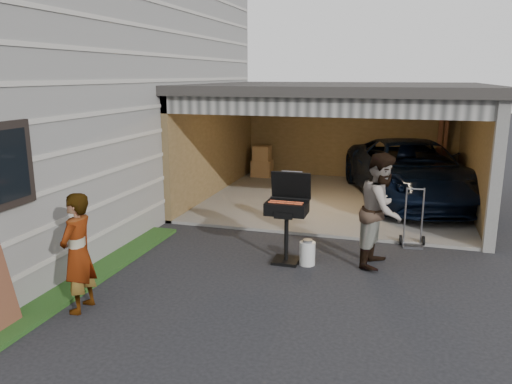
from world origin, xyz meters
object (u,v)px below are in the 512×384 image
at_px(man, 381,210).
at_px(bbq_grill, 287,211).
at_px(woman, 78,253).
at_px(propane_tank, 307,253).
at_px(hand_truck, 413,235).
at_px(minivan, 411,173).

bearing_deg(man, bbq_grill, 112.11).
relative_size(woman, bbq_grill, 1.08).
bearing_deg(propane_tank, hand_truck, 41.07).
distance_m(woman, propane_tank, 3.67).
bearing_deg(hand_truck, propane_tank, -144.82).
height_order(minivan, hand_truck, minivan).
height_order(man, hand_truck, man).
bearing_deg(bbq_grill, woman, -131.64).
bearing_deg(minivan, man, -112.66).
xyz_separation_m(man, propane_tank, (-1.15, -0.35, -0.75)).
relative_size(minivan, propane_tank, 13.37).
relative_size(bbq_grill, propane_tank, 3.81).
height_order(man, bbq_grill, man).
distance_m(woman, bbq_grill, 3.40).
distance_m(minivan, woman, 8.55).
bearing_deg(propane_tank, minivan, 71.35).
height_order(bbq_grill, hand_truck, bbq_grill).
xyz_separation_m(woman, bbq_grill, (2.26, 2.54, 0.08)).
bearing_deg(bbq_grill, hand_truck, 34.76).
height_order(minivan, propane_tank, minivan).
bearing_deg(bbq_grill, man, 11.29).
relative_size(woman, hand_truck, 1.48).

